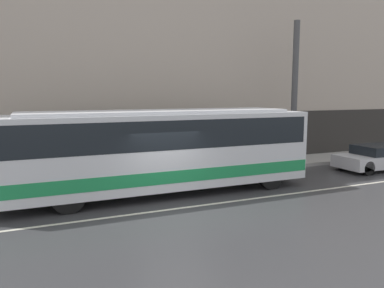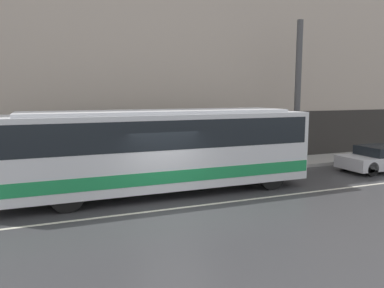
% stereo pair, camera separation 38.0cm
% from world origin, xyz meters
% --- Properties ---
extents(ground_plane, '(60.00, 60.00, 0.00)m').
position_xyz_m(ground_plane, '(0.00, 0.00, 0.00)').
color(ground_plane, '#38383A').
extents(sidewalk, '(60.00, 2.41, 0.17)m').
position_xyz_m(sidewalk, '(0.00, 5.20, 0.09)').
color(sidewalk, '#A09E99').
rests_on(sidewalk, ground_plane).
extents(building_facade, '(60.00, 0.35, 13.90)m').
position_xyz_m(building_facade, '(0.00, 6.55, 6.74)').
color(building_facade, '#B7A899').
rests_on(building_facade, ground_plane).
extents(lane_stripe, '(54.00, 0.14, 0.01)m').
position_xyz_m(lane_stripe, '(0.00, 0.00, 0.00)').
color(lane_stripe, beige).
rests_on(lane_stripe, ground_plane).
extents(transit_bus, '(11.81, 2.59, 3.20)m').
position_xyz_m(transit_bus, '(0.23, 2.07, 1.80)').
color(transit_bus, silver).
rests_on(transit_bus, ground_plane).
extents(sedan_white_front, '(4.71, 1.86, 1.24)m').
position_xyz_m(sedan_white_front, '(11.90, 2.07, 0.60)').
color(sedan_white_front, silver).
rests_on(sedan_white_front, ground_plane).
extents(utility_pole_near, '(0.31, 0.31, 7.29)m').
position_xyz_m(utility_pole_near, '(8.31, 4.41, 3.82)').
color(utility_pole_near, '#4C4C4F').
rests_on(utility_pole_near, sidewalk).
extents(pedestrian_waiting, '(0.36, 0.36, 1.76)m').
position_xyz_m(pedestrian_waiting, '(0.19, 5.20, 1.00)').
color(pedestrian_waiting, navy).
rests_on(pedestrian_waiting, sidewalk).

